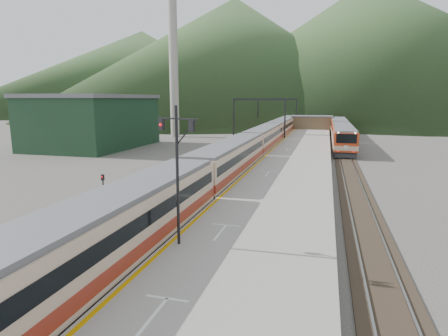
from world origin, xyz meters
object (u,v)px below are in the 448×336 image
(signal_mast, at_px, (177,161))
(worker, at_px, (74,225))
(second_train, at_px, (341,131))
(main_train, at_px, (264,138))

(signal_mast, bearing_deg, worker, 169.17)
(second_train, distance_m, signal_mast, 56.82)
(worker, bearing_deg, main_train, -53.28)
(main_train, xyz_separation_m, second_train, (11.50, 16.16, 0.05))
(signal_mast, distance_m, worker, 8.14)
(main_train, height_order, worker, main_train)
(main_train, bearing_deg, second_train, 54.57)
(signal_mast, bearing_deg, second_train, 80.66)
(second_train, relative_size, worker, 23.69)
(signal_mast, height_order, worker, signal_mast)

